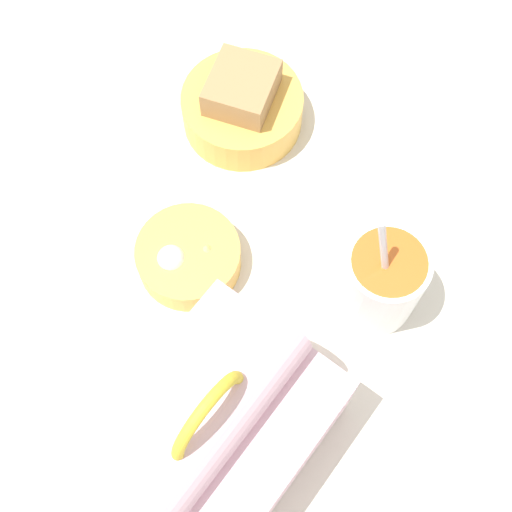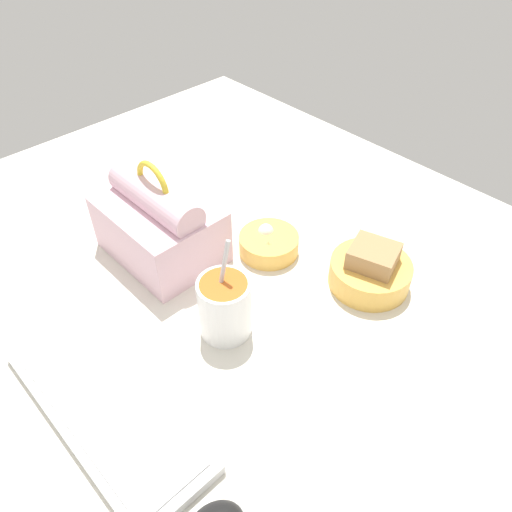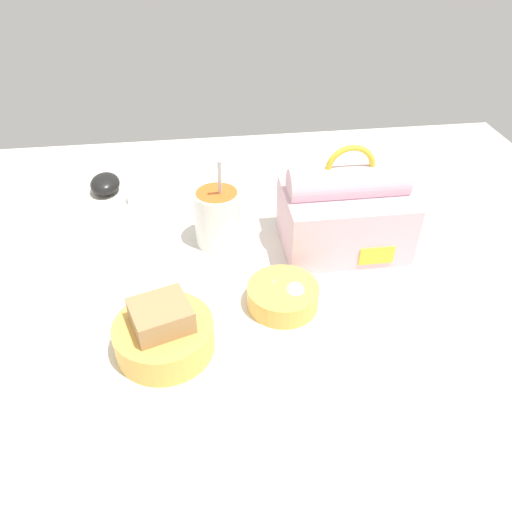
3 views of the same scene
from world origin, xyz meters
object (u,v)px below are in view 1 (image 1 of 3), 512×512
object	(u,v)px
bento_bowl_snacks	(189,257)
lunch_bag	(214,434)
soup_cup	(381,281)
bento_bowl_sandwich	(242,106)

from	to	relation	value
bento_bowl_snacks	lunch_bag	bearing A→B (deg)	47.28
lunch_bag	soup_cup	bearing A→B (deg)	170.44
soup_cup	bento_bowl_sandwich	distance (cm)	26.63
lunch_bag	bento_bowl_sandwich	world-z (taller)	lunch_bag
soup_cup	bento_bowl_snacks	size ratio (longest dim) A/B	1.56
soup_cup	bento_bowl_sandwich	xyz separation A→B (cm)	(-9.39, -24.81, -2.36)
soup_cup	bento_bowl_snacks	xyz separation A→B (cm)	(8.61, -18.07, -3.46)
soup_cup	bento_bowl_snacks	bearing A→B (deg)	-64.53
soup_cup	bento_bowl_snacks	distance (cm)	20.31
lunch_bag	bento_bowl_sandwich	distance (cm)	37.92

